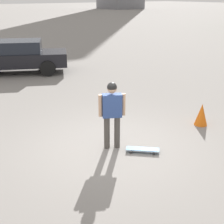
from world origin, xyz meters
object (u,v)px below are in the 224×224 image
(person, at_px, (112,110))
(car_parked_near, at_px, (17,56))
(traffic_cone, at_px, (201,115))
(skateboard, at_px, (143,149))

(person, distance_m, car_parked_near, 8.67)
(person, height_order, traffic_cone, person)
(skateboard, height_order, car_parked_near, car_parked_near)
(car_parked_near, bearing_deg, skateboard, 113.68)
(car_parked_near, relative_size, traffic_cone, 7.89)
(skateboard, relative_size, traffic_cone, 1.14)
(car_parked_near, distance_m, traffic_cone, 9.17)
(skateboard, bearing_deg, traffic_cone, -130.40)
(person, height_order, car_parked_near, person)
(skateboard, distance_m, car_parked_near, 9.26)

